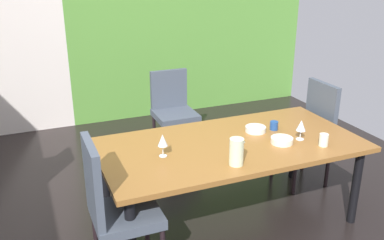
{
  "coord_description": "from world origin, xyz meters",
  "views": [
    {
      "loc": [
        -1.1,
        -2.71,
        2.1
      ],
      "look_at": [
        0.15,
        0.33,
        0.85
      ],
      "focal_mm": 40.0,
      "sensor_mm": 36.0,
      "label": 1
    }
  ],
  "objects_px": {
    "serving_bowl_east": "(256,129)",
    "cup_corner": "(274,126)",
    "serving_bowl_north": "(282,140)",
    "cup_right": "(324,140)",
    "chair_right_far": "(310,128)",
    "chair_left_near": "(113,205)",
    "dining_table": "(230,150)",
    "pitcher_near_window": "(237,152)",
    "chair_head_far": "(173,108)",
    "wine_glass_rear": "(163,141)",
    "wine_glass_front": "(301,126)"
  },
  "relations": [
    {
      "from": "serving_bowl_east",
      "to": "cup_corner",
      "type": "height_order",
      "value": "cup_corner"
    },
    {
      "from": "serving_bowl_north",
      "to": "cup_right",
      "type": "xyz_separation_m",
      "value": [
        0.27,
        -0.17,
        0.03
      ]
    },
    {
      "from": "chair_right_far",
      "to": "chair_left_near",
      "type": "bearing_deg",
      "value": 107.73
    },
    {
      "from": "chair_left_near",
      "to": "dining_table",
      "type": "bearing_deg",
      "value": 107.71
    },
    {
      "from": "serving_bowl_east",
      "to": "cup_right",
      "type": "bearing_deg",
      "value": -53.15
    },
    {
      "from": "dining_table",
      "to": "pitcher_near_window",
      "type": "relative_size",
      "value": 10.38
    },
    {
      "from": "dining_table",
      "to": "cup_corner",
      "type": "xyz_separation_m",
      "value": [
        0.47,
        0.11,
        0.1
      ]
    },
    {
      "from": "chair_head_far",
      "to": "serving_bowl_east",
      "type": "xyz_separation_m",
      "value": [
        0.27,
        -1.32,
        0.19
      ]
    },
    {
      "from": "chair_left_near",
      "to": "wine_glass_rear",
      "type": "relative_size",
      "value": 5.97
    },
    {
      "from": "chair_head_far",
      "to": "pitcher_near_window",
      "type": "xyz_separation_m",
      "value": [
        -0.17,
        -1.8,
        0.27
      ]
    },
    {
      "from": "chair_left_near",
      "to": "wine_glass_front",
      "type": "relative_size",
      "value": 6.25
    },
    {
      "from": "wine_glass_rear",
      "to": "serving_bowl_east",
      "type": "bearing_deg",
      "value": 10.08
    },
    {
      "from": "chair_right_far",
      "to": "serving_bowl_east",
      "type": "height_order",
      "value": "chair_right_far"
    },
    {
      "from": "chair_head_far",
      "to": "cup_corner",
      "type": "bearing_deg",
      "value": 108.21
    },
    {
      "from": "chair_right_far",
      "to": "wine_glass_front",
      "type": "relative_size",
      "value": 6.02
    },
    {
      "from": "wine_glass_rear",
      "to": "serving_bowl_east",
      "type": "relative_size",
      "value": 1.0
    },
    {
      "from": "wine_glass_rear",
      "to": "chair_right_far",
      "type": "bearing_deg",
      "value": 12.57
    },
    {
      "from": "chair_head_far",
      "to": "dining_table",
      "type": "bearing_deg",
      "value": 88.82
    },
    {
      "from": "wine_glass_rear",
      "to": "serving_bowl_north",
      "type": "distance_m",
      "value": 0.97
    },
    {
      "from": "serving_bowl_north",
      "to": "pitcher_near_window",
      "type": "distance_m",
      "value": 0.56
    },
    {
      "from": "wine_glass_rear",
      "to": "cup_right",
      "type": "bearing_deg",
      "value": -13.79
    },
    {
      "from": "serving_bowl_east",
      "to": "serving_bowl_north",
      "type": "distance_m",
      "value": 0.3
    },
    {
      "from": "dining_table",
      "to": "chair_right_far",
      "type": "distance_m",
      "value": 1.09
    },
    {
      "from": "chair_right_far",
      "to": "cup_corner",
      "type": "height_order",
      "value": "chair_right_far"
    },
    {
      "from": "cup_right",
      "to": "serving_bowl_north",
      "type": "bearing_deg",
      "value": 148.64
    },
    {
      "from": "wine_glass_front",
      "to": "pitcher_near_window",
      "type": "bearing_deg",
      "value": -163.56
    },
    {
      "from": "chair_head_far",
      "to": "cup_corner",
      "type": "relative_size",
      "value": 12.5
    },
    {
      "from": "wine_glass_rear",
      "to": "cup_corner",
      "type": "relative_size",
      "value": 2.31
    },
    {
      "from": "chair_right_far",
      "to": "pitcher_near_window",
      "type": "height_order",
      "value": "chair_right_far"
    },
    {
      "from": "cup_corner",
      "to": "pitcher_near_window",
      "type": "distance_m",
      "value": 0.77
    },
    {
      "from": "cup_corner",
      "to": "chair_head_far",
      "type": "bearing_deg",
      "value": 108.21
    },
    {
      "from": "cup_corner",
      "to": "cup_right",
      "type": "distance_m",
      "value": 0.47
    },
    {
      "from": "chair_left_near",
      "to": "serving_bowl_east",
      "type": "bearing_deg",
      "value": 108.91
    },
    {
      "from": "serving_bowl_east",
      "to": "cup_corner",
      "type": "relative_size",
      "value": 2.31
    },
    {
      "from": "pitcher_near_window",
      "to": "cup_corner",
      "type": "bearing_deg",
      "value": 37.32
    },
    {
      "from": "cup_right",
      "to": "chair_head_far",
      "type": "bearing_deg",
      "value": 109.13
    },
    {
      "from": "wine_glass_front",
      "to": "serving_bowl_east",
      "type": "bearing_deg",
      "value": 131.51
    },
    {
      "from": "wine_glass_rear",
      "to": "serving_bowl_north",
      "type": "xyz_separation_m",
      "value": [
        0.95,
        -0.13,
        -0.1
      ]
    },
    {
      "from": "wine_glass_front",
      "to": "serving_bowl_east",
      "type": "relative_size",
      "value": 0.96
    },
    {
      "from": "chair_right_far",
      "to": "chair_left_near",
      "type": "xyz_separation_m",
      "value": [
        -2.06,
        -0.66,
        0.01
      ]
    },
    {
      "from": "dining_table",
      "to": "chair_head_far",
      "type": "height_order",
      "value": "chair_head_far"
    },
    {
      "from": "chair_right_far",
      "to": "cup_right",
      "type": "bearing_deg",
      "value": 149.71
    },
    {
      "from": "chair_right_far",
      "to": "pitcher_near_window",
      "type": "bearing_deg",
      "value": 120.48
    },
    {
      "from": "cup_right",
      "to": "serving_bowl_east",
      "type": "bearing_deg",
      "value": 126.85
    },
    {
      "from": "wine_glass_rear",
      "to": "cup_right",
      "type": "relative_size",
      "value": 1.76
    },
    {
      "from": "chair_head_far",
      "to": "pitcher_near_window",
      "type": "relative_size",
      "value": 4.66
    },
    {
      "from": "chair_right_far",
      "to": "pitcher_near_window",
      "type": "xyz_separation_m",
      "value": [
        -1.17,
        -0.69,
        0.25
      ]
    },
    {
      "from": "chair_right_far",
      "to": "serving_bowl_north",
      "type": "bearing_deg",
      "value": 126.84
    },
    {
      "from": "dining_table",
      "to": "chair_right_far",
      "type": "xyz_separation_m",
      "value": [
        1.03,
        0.33,
        -0.09
      ]
    },
    {
      "from": "chair_head_far",
      "to": "pitcher_near_window",
      "type": "distance_m",
      "value": 1.83
    }
  ]
}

